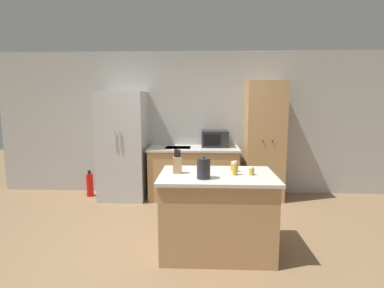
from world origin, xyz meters
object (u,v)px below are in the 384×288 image
(pantry_cabinet, at_px, (264,141))
(spice_bottle_amber_oil, at_px, (236,168))
(refrigerator, at_px, (124,145))
(kettle, at_px, (204,168))
(spice_bottle_green_herb, at_px, (235,168))
(spice_bottle_short_red, at_px, (233,166))
(microwave, at_px, (215,139))
(knife_block, at_px, (177,164))
(spice_bottle_tall_dark, at_px, (252,171))
(fire_extinguisher, at_px, (90,185))

(pantry_cabinet, xyz_separation_m, spice_bottle_amber_oil, (-0.67, -1.83, -0.07))
(refrigerator, xyz_separation_m, kettle, (1.41, -2.09, 0.08))
(spice_bottle_green_herb, bearing_deg, spice_bottle_short_red, 90.16)
(pantry_cabinet, bearing_deg, refrigerator, -178.59)
(pantry_cabinet, xyz_separation_m, kettle, (-1.05, -2.15, -0.01))
(microwave, bearing_deg, kettle, -95.02)
(spice_bottle_short_red, height_order, kettle, kettle)
(knife_block, relative_size, spice_bottle_amber_oil, 3.10)
(pantry_cabinet, distance_m, spice_bottle_short_red, 1.91)
(refrigerator, bearing_deg, knife_block, -59.11)
(spice_bottle_tall_dark, bearing_deg, fire_extinguisher, 143.10)
(microwave, bearing_deg, pantry_cabinet, -6.18)
(spice_bottle_short_red, bearing_deg, spice_bottle_green_herb, -89.84)
(spice_bottle_green_herb, bearing_deg, spice_bottle_amber_oil, 78.40)
(spice_bottle_short_red, height_order, fire_extinguisher, spice_bottle_short_red)
(spice_bottle_short_red, distance_m, kettle, 0.51)
(knife_block, height_order, kettle, knife_block)
(spice_bottle_tall_dark, distance_m, spice_bottle_amber_oil, 0.22)
(microwave, xyz_separation_m, spice_bottle_short_red, (0.15, -1.86, -0.09))
(knife_block, distance_m, spice_bottle_short_red, 0.66)
(spice_bottle_green_herb, distance_m, kettle, 0.38)
(fire_extinguisher, bearing_deg, knife_block, -47.04)
(spice_bottle_short_red, bearing_deg, pantry_cabinet, 68.38)
(refrigerator, distance_m, fire_extinguisher, 0.97)
(microwave, xyz_separation_m, spice_bottle_green_herb, (0.15, -2.08, -0.07))
(refrigerator, height_order, spice_bottle_green_herb, refrigerator)
(microwave, relative_size, spice_bottle_short_red, 4.44)
(knife_block, distance_m, spice_bottle_tall_dark, 0.83)
(spice_bottle_amber_oil, bearing_deg, kettle, -139.31)
(refrigerator, height_order, kettle, refrigerator)
(pantry_cabinet, distance_m, spice_bottle_tall_dark, 2.05)
(microwave, distance_m, kettle, 2.25)
(refrigerator, distance_m, knife_block, 2.18)
(microwave, bearing_deg, spice_bottle_tall_dark, -80.88)
(microwave, relative_size, spice_bottle_green_herb, 3.01)
(fire_extinguisher, bearing_deg, spice_bottle_short_red, -35.88)
(spice_bottle_tall_dark, height_order, spice_bottle_short_red, spice_bottle_short_red)
(microwave, height_order, knife_block, knife_block)
(fire_extinguisher, bearing_deg, spice_bottle_green_herb, -39.04)
(microwave, relative_size, spice_bottle_tall_dark, 5.08)
(kettle, height_order, fire_extinguisher, kettle)
(spice_bottle_tall_dark, relative_size, spice_bottle_amber_oil, 0.99)
(spice_bottle_tall_dark, xyz_separation_m, spice_bottle_amber_oil, (-0.15, 0.15, 0.00))
(pantry_cabinet, height_order, kettle, pantry_cabinet)
(microwave, xyz_separation_m, knife_block, (-0.49, -2.02, -0.04))
(knife_block, xyz_separation_m, spice_bottle_tall_dark, (0.82, -0.05, -0.06))
(knife_block, bearing_deg, spice_bottle_amber_oil, 8.96)
(spice_bottle_amber_oil, xyz_separation_m, kettle, (-0.38, -0.32, 0.07))
(knife_block, xyz_separation_m, spice_bottle_short_red, (0.64, 0.16, -0.05))
(spice_bottle_short_red, bearing_deg, refrigerator, 135.73)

